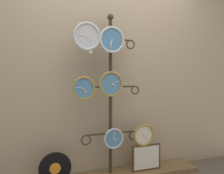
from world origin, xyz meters
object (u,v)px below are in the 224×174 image
clock_top_left (87,36)px  clock_middle_left (84,88)px  display_stand (110,117)px  clock_top_center (112,40)px  vinyl_record (55,168)px  clock_bottom_right (144,135)px  clock_bottom_center (114,138)px  picture_frame (146,157)px  clock_middle_center (111,84)px

clock_top_left → clock_middle_left: (-0.04, -0.01, -0.57)m
display_stand → clock_top_center: size_ratio=6.39×
clock_top_center → vinyl_record: clock_top_center is taller
clock_top_left → clock_top_center: 0.29m
vinyl_record → clock_bottom_right: bearing=0.2°
display_stand → vinyl_record: (-0.67, -0.10, -0.49)m
clock_top_left → clock_bottom_center: (0.32, 0.01, -1.16)m
clock_top_center → clock_middle_left: bearing=-179.8°
display_stand → clock_top_center: bearing=-102.4°
display_stand → clock_top_left: display_stand is taller
clock_bottom_center → clock_bottom_right: clock_bottom_right is taller
clock_top_left → picture_frame: (0.75, 0.00, -1.43)m
clock_bottom_right → clock_middle_center: bearing=-176.8°
clock_middle_center → clock_top_center: bearing=40.6°
clock_middle_left → display_stand: bearing=16.2°
clock_middle_center → vinyl_record: size_ratio=0.83×
clock_top_left → clock_middle_left: clock_top_left is taller
display_stand → clock_bottom_center: 0.25m
display_stand → clock_top_center: (-0.02, -0.10, 0.90)m
display_stand → clock_middle_center: 0.42m
clock_bottom_right → picture_frame: (0.04, 0.00, -0.28)m
clock_middle_left → clock_bottom_right: clock_middle_left is taller
clock_top_left → clock_bottom_right: 1.35m
clock_top_left → clock_middle_center: bearing=-5.4°
clock_top_center → vinyl_record: size_ratio=0.87×
clock_top_center → clock_middle_center: bearing=-139.4°
clock_top_left → clock_bottom_right: bearing=-0.1°
clock_middle_left → picture_frame: 1.17m
clock_top_center → vinyl_record: (-0.65, 0.01, -1.39)m
clock_middle_left → picture_frame: clock_middle_left is taller
clock_bottom_center → clock_bottom_right: bearing=-1.9°
clock_middle_left → clock_middle_center: clock_middle_center is taller
clock_middle_center → clock_bottom_right: size_ratio=1.06×
display_stand → clock_bottom_right: bearing=-13.1°
clock_top_center → picture_frame: 1.48m
clock_middle_center → clock_bottom_center: clock_middle_center is taller
clock_middle_left → clock_bottom_right: size_ratio=0.96×
clock_middle_left → clock_middle_center: (0.31, -0.01, 0.04)m
display_stand → clock_middle_center: size_ratio=6.68×
clock_top_center → picture_frame: clock_top_center is taller
clock_top_left → picture_frame: clock_top_left is taller
clock_top_left → vinyl_record: bearing=-179.1°
display_stand → clock_middle_left: bearing=-163.8°
clock_bottom_center → picture_frame: clock_bottom_center is taller
clock_top_center → picture_frame: bearing=1.5°
display_stand → clock_middle_left: display_stand is taller
clock_bottom_center → clock_middle_left: bearing=-176.2°
display_stand → clock_middle_left: 0.51m
display_stand → clock_bottom_right: size_ratio=7.10×
clock_bottom_right → vinyl_record: 1.10m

